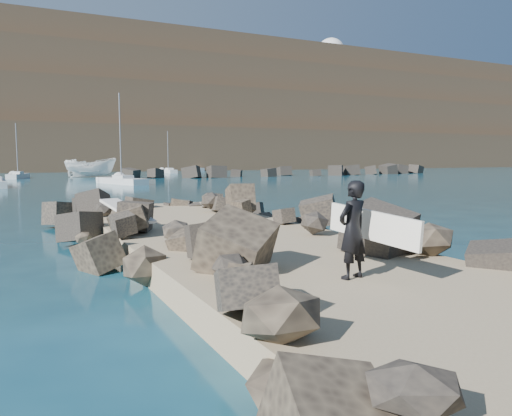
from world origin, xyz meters
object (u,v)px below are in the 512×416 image
object	(u,v)px
radome	(331,57)
sailboat_c	(122,181)
surfer_with_board	(356,229)
surfboard_resting	(127,215)
boat_imported	(91,167)

from	to	relation	value
radome	sailboat_c	world-z (taller)	radome
surfer_with_board	sailboat_c	world-z (taller)	sailboat_c
surfer_with_board	surfboard_resting	bearing A→B (deg)	106.15
surfboard_resting	sailboat_c	distance (m)	39.26
radome	surfboard_resting	bearing A→B (deg)	-126.38
surfboard_resting	surfer_with_board	world-z (taller)	surfer_with_board
radome	sailboat_c	xyz separation A→B (m)	(-104.34, -113.14, -41.84)
sailboat_c	surfer_with_board	bearing A→B (deg)	-96.15
surfer_with_board	radome	distance (m)	197.92
boat_imported	surfboard_resting	bearing A→B (deg)	-177.34
surfboard_resting	boat_imported	distance (m)	61.03
surfer_with_board	radome	size ratio (longest dim) A/B	0.12
boat_imported	radome	bearing A→B (deg)	-39.31
boat_imported	radome	distance (m)	144.43
surfboard_resting	boat_imported	world-z (taller)	boat_imported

